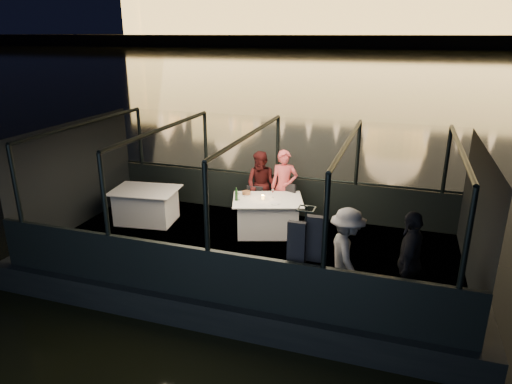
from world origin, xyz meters
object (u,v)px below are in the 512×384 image
(chair_port_right, at_px, (285,207))
(person_woman_coral, at_px, (284,190))
(dining_table_central, at_px, (267,216))
(dining_table_aft, at_px, (146,205))
(passenger_stripe, at_px, (347,249))
(passenger_dark, at_px, (410,259))
(wine_bottle, at_px, (236,194))
(person_man_maroon, at_px, (262,187))
(coat_stand, at_px, (305,256))
(chair_port_left, at_px, (252,204))

(chair_port_right, bearing_deg, person_woman_coral, 129.90)
(dining_table_central, distance_m, dining_table_aft, 2.80)
(dining_table_central, distance_m, passenger_stripe, 2.82)
(person_woman_coral, distance_m, passenger_dark, 3.87)
(dining_table_central, height_order, passenger_dark, passenger_dark)
(wine_bottle, bearing_deg, chair_port_right, 39.99)
(wine_bottle, bearing_deg, person_man_maroon, 78.39)
(person_woman_coral, xyz_separation_m, passenger_dark, (2.69, -2.78, 0.10))
(coat_stand, relative_size, person_woman_coral, 1.04)
(dining_table_central, height_order, dining_table_aft, dining_table_central)
(dining_table_central, relative_size, person_woman_coral, 0.88)
(coat_stand, xyz_separation_m, passenger_stripe, (0.56, 0.54, -0.05))
(dining_table_aft, height_order, passenger_stripe, passenger_stripe)
(dining_table_aft, distance_m, wine_bottle, 2.25)
(passenger_stripe, distance_m, wine_bottle, 3.06)
(chair_port_left, xyz_separation_m, person_man_maroon, (0.11, 0.34, 0.30))
(chair_port_left, relative_size, person_man_maroon, 0.51)
(coat_stand, height_order, wine_bottle, coat_stand)
(dining_table_central, bearing_deg, passenger_stripe, -46.63)
(dining_table_central, xyz_separation_m, person_woman_coral, (0.16, 0.73, 0.36))
(chair_port_left, distance_m, passenger_stripe, 3.46)
(passenger_stripe, relative_size, wine_bottle, 5.44)
(person_woman_coral, relative_size, wine_bottle, 5.88)
(person_woman_coral, relative_size, passenger_stripe, 1.08)
(dining_table_aft, relative_size, wine_bottle, 5.13)
(chair_port_right, relative_size, passenger_dark, 0.58)
(passenger_stripe, bearing_deg, person_woman_coral, 9.69)
(dining_table_aft, xyz_separation_m, person_woman_coral, (2.95, 0.98, 0.36))
(chair_port_left, height_order, person_man_maroon, person_man_maroon)
(chair_port_right, height_order, wine_bottle, wine_bottle)
(dining_table_aft, height_order, chair_port_right, chair_port_right)
(dining_table_central, distance_m, chair_port_right, 0.52)
(person_woman_coral, bearing_deg, coat_stand, -84.77)
(coat_stand, bearing_deg, dining_table_central, 117.75)
(person_woman_coral, xyz_separation_m, passenger_stripe, (1.74, -2.75, 0.10))
(dining_table_central, bearing_deg, dining_table_aft, -174.85)
(dining_table_aft, xyz_separation_m, person_man_maroon, (2.41, 1.05, 0.36))
(coat_stand, height_order, passenger_stripe, coat_stand)
(dining_table_central, bearing_deg, passenger_dark, -35.75)
(passenger_dark, bearing_deg, person_woman_coral, -127.05)
(dining_table_central, relative_size, chair_port_right, 1.55)
(dining_table_central, height_order, person_woman_coral, person_woman_coral)
(dining_table_central, xyz_separation_m, chair_port_right, (0.26, 0.45, 0.06))
(passenger_dark, height_order, wine_bottle, passenger_dark)
(passenger_stripe, bearing_deg, passenger_dark, -114.89)
(chair_port_left, height_order, wine_bottle, wine_bottle)
(wine_bottle, bearing_deg, coat_stand, -49.67)
(chair_port_right, distance_m, wine_bottle, 1.21)
(person_woman_coral, bearing_deg, passenger_dark, -60.55)
(chair_port_left, xyz_separation_m, coat_stand, (1.84, -3.01, 0.45))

